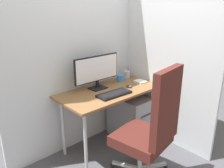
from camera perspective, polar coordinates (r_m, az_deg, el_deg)
name	(u,v)px	position (r m, az deg, el deg)	size (l,w,h in m)	color
ground_plane	(110,145)	(3.10, -0.53, -14.78)	(8.00, 8.00, 0.00)	#4C4C51
wall_back	(91,33)	(2.86, -5.28, 12.40)	(2.37, 0.04, 2.80)	silver
wall_side_right	(157,33)	(2.98, 11.16, 12.38)	(0.04, 1.74, 2.80)	silver
desk	(110,96)	(2.78, -0.58, -3.09)	(1.25, 0.62, 0.76)	brown
office_chair	(151,128)	(2.30, 9.68, -10.63)	(0.63, 0.63, 1.21)	black
filing_cabinet	(130,116)	(3.17, 4.47, -7.99)	(0.38, 0.55, 0.58)	gray
monitor	(97,70)	(2.76, -3.73, 3.49)	(0.63, 0.16, 0.40)	black
keyboard	(114,94)	(2.61, 0.54, -2.46)	(0.41, 0.19, 0.03)	black
mouse	(129,86)	(2.86, 4.29, -0.53)	(0.05, 0.10, 0.03)	#333338
pen_holder	(127,75)	(3.20, 3.74, 2.36)	(0.08, 0.08, 0.19)	#B2B5BA
notebook	(140,82)	(3.06, 7.00, 0.60)	(0.12, 0.15, 0.02)	silver
coffee_mug	(120,78)	(3.07, 2.04, 1.45)	(0.12, 0.09, 0.09)	#337FD8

